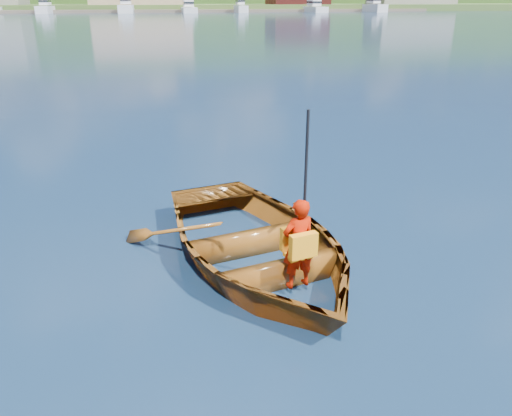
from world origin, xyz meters
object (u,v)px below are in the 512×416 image
at_px(rowboat, 256,243).
at_px(child_paddler, 299,243).
at_px(marina_yachts, 111,8).
at_px(dock, 170,11).

distance_m(rowboat, child_paddler, 0.99).
xyz_separation_m(child_paddler, marina_yachts, (-11.90, 143.75, 0.69)).
distance_m(rowboat, dock, 147.63).
bearing_deg(marina_yachts, rowboat, -85.38).
relative_size(dock, marina_yachts, 1.12).
distance_m(child_paddler, marina_yachts, 144.25).
height_order(child_paddler, dock, child_paddler).
relative_size(rowboat, marina_yachts, 0.03).
relative_size(child_paddler, dock, 0.01).
bearing_deg(rowboat, child_paddler, -67.29).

